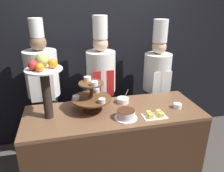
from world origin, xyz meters
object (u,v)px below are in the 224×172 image
(cake_round, at_px, (126,114))
(cup_white, at_px, (177,106))
(fruit_pedestal, at_px, (44,77))
(chef_left, at_px, (44,87))
(chef_center_right, at_px, (156,81))
(cake_square_tray, at_px, (155,115))
(tiered_stand, at_px, (91,95))
(chef_center_left, at_px, (101,83))
(serving_bowl_far, at_px, (123,100))

(cake_round, bearing_deg, cup_white, 7.89)
(fruit_pedestal, bearing_deg, cup_white, -5.19)
(cake_round, xyz_separation_m, chef_left, (-0.82, 0.82, 0.04))
(fruit_pedestal, relative_size, chef_center_right, 0.36)
(cake_square_tray, bearing_deg, cake_round, 173.32)
(cake_round, distance_m, cake_square_tray, 0.30)
(cake_round, height_order, chef_center_right, chef_center_right)
(cake_round, bearing_deg, fruit_pedestal, 164.47)
(cup_white, height_order, cake_square_tray, cup_white)
(tiered_stand, height_order, chef_center_left, chef_center_left)
(fruit_pedestal, distance_m, cup_white, 1.42)
(tiered_stand, relative_size, serving_bowl_far, 2.58)
(cake_round, bearing_deg, cake_square_tray, -6.68)
(cake_square_tray, xyz_separation_m, chef_center_left, (-0.39, 0.86, 0.07))
(cake_round, height_order, chef_center_left, chef_center_left)
(serving_bowl_far, height_order, chef_center_left, chef_center_left)
(tiered_stand, relative_size, chef_left, 0.23)
(cake_round, height_order, cup_white, cake_round)
(cup_white, relative_size, cake_square_tray, 0.37)
(tiered_stand, bearing_deg, chef_center_right, 29.95)
(serving_bowl_far, xyz_separation_m, chef_center_left, (-0.16, 0.48, 0.05))
(tiered_stand, bearing_deg, chef_center_left, 70.01)
(tiered_stand, relative_size, chef_center_right, 0.23)
(fruit_pedestal, xyz_separation_m, cake_round, (0.75, -0.21, -0.38))
(cake_round, height_order, chef_left, chef_left)
(cake_round, relative_size, chef_left, 0.12)
(tiered_stand, distance_m, chef_center_right, 1.16)
(tiered_stand, height_order, fruit_pedestal, fruit_pedestal)
(serving_bowl_far, relative_size, chef_center_left, 0.09)
(tiered_stand, xyz_separation_m, cake_round, (0.30, -0.25, -0.13))
(fruit_pedestal, xyz_separation_m, serving_bowl_far, (0.81, 0.14, -0.40))
(chef_center_left, bearing_deg, cup_white, -46.16)
(chef_center_right, bearing_deg, cake_round, -130.06)
(cake_square_tray, distance_m, chef_center_left, 0.94)
(serving_bowl_far, bearing_deg, chef_center_left, 108.78)
(cake_round, relative_size, chef_center_right, 0.13)
(chef_center_left, bearing_deg, chef_left, -179.99)
(cup_white, bearing_deg, serving_bowl_far, 154.47)
(tiered_stand, height_order, chef_left, chef_left)
(fruit_pedestal, distance_m, chef_center_right, 1.61)
(cup_white, relative_size, chef_center_left, 0.05)
(cup_white, height_order, chef_center_right, chef_center_right)
(fruit_pedestal, height_order, cake_round, fruit_pedestal)
(cake_round, bearing_deg, chef_center_left, 96.68)
(fruit_pedestal, bearing_deg, chef_left, 97.11)
(tiered_stand, relative_size, fruit_pedestal, 0.65)
(fruit_pedestal, relative_size, cup_white, 7.09)
(serving_bowl_far, height_order, chef_left, chef_left)
(chef_center_left, bearing_deg, serving_bowl_far, -71.22)
(tiered_stand, bearing_deg, cake_round, -39.11)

